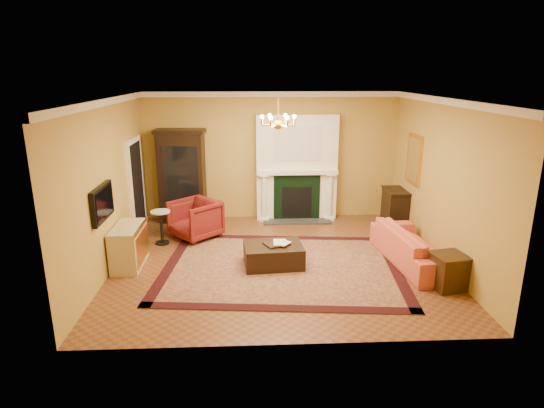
{
  "coord_description": "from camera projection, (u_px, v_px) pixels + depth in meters",
  "views": [
    {
      "loc": [
        -0.49,
        -7.93,
        3.44
      ],
      "look_at": [
        -0.09,
        0.3,
        1.03
      ],
      "focal_mm": 30.0,
      "sensor_mm": 36.0,
      "label": 1
    }
  ],
  "objects": [
    {
      "name": "book_a",
      "position": [
        273.0,
        235.0,
        8.2
      ],
      "size": [
        0.24,
        0.04,
        0.32
      ],
      "primitive_type": "imported",
      "rotation": [
        0.0,
        0.0,
        -0.03
      ],
      "color": "gray",
      "rests_on": "ottoman_tray"
    },
    {
      "name": "ottoman_tray",
      "position": [
        277.0,
        244.0,
        8.27
      ],
      "size": [
        0.52,
        0.48,
        0.03
      ],
      "primitive_type": "cube",
      "rotation": [
        0.0,
        0.0,
        0.44
      ],
      "color": "black",
      "rests_on": "leather_ottoman"
    },
    {
      "name": "chandelier",
      "position": [
        278.0,
        121.0,
        7.86
      ],
      "size": [
        0.63,
        0.55,
        0.53
      ],
      "color": "gold",
      "rests_on": "ceiling"
    },
    {
      "name": "book_b",
      "position": [
        279.0,
        236.0,
        8.24
      ],
      "size": [
        0.17,
        0.13,
        0.27
      ],
      "primitive_type": "imported",
      "rotation": [
        0.0,
        0.0,
        -0.63
      ],
      "color": "gray",
      "rests_on": "ottoman_tray"
    },
    {
      "name": "wingback_armchair",
      "position": [
        195.0,
        217.0,
        9.65
      ],
      "size": [
        1.21,
        1.21,
        0.91
      ],
      "primitive_type": "imported",
      "rotation": [
        0.0,
        0.0,
        -0.81
      ],
      "color": "maroon",
      "rests_on": "floor"
    },
    {
      "name": "china_cabinet",
      "position": [
        182.0,
        178.0,
        10.59
      ],
      "size": [
        1.08,
        0.55,
        2.09
      ],
      "primitive_type": "cube",
      "rotation": [
        0.0,
        0.0,
        -0.07
      ],
      "color": "black",
      "rests_on": "floor"
    },
    {
      "name": "floor",
      "position": [
        278.0,
        261.0,
        8.59
      ],
      "size": [
        6.0,
        5.5,
        0.02
      ],
      "primitive_type": "cube",
      "color": "brown",
      "rests_on": "ground"
    },
    {
      "name": "wall_right",
      "position": [
        442.0,
        182.0,
        8.31
      ],
      "size": [
        0.02,
        5.5,
        3.0
      ],
      "primitive_type": "cube",
      "color": "#B1963F",
      "rests_on": "floor"
    },
    {
      "name": "leather_ottoman",
      "position": [
        273.0,
        255.0,
        8.31
      ],
      "size": [
        1.11,
        0.85,
        0.39
      ],
      "primitive_type": "cube",
      "rotation": [
        0.0,
        0.0,
        0.09
      ],
      "color": "black",
      "rests_on": "oriental_rug"
    },
    {
      "name": "commode",
      "position": [
        129.0,
        246.0,
        8.28
      ],
      "size": [
        0.48,
        1.02,
        0.76
      ],
      "primitive_type": "cube",
      "rotation": [
        0.0,
        0.0,
        0.01
      ],
      "color": "beige",
      "rests_on": "floor"
    },
    {
      "name": "ceiling",
      "position": [
        278.0,
        98.0,
        7.74
      ],
      "size": [
        6.0,
        5.5,
        0.02
      ],
      "primitive_type": "cube",
      "color": "white",
      "rests_on": "wall_back"
    },
    {
      "name": "wall_front",
      "position": [
        292.0,
        237.0,
        5.52
      ],
      "size": [
        6.0,
        0.02,
        3.0
      ],
      "primitive_type": "cube",
      "color": "#B1963F",
      "rests_on": "floor"
    },
    {
      "name": "wall_back",
      "position": [
        271.0,
        156.0,
        10.81
      ],
      "size": [
        6.0,
        0.02,
        3.0
      ],
      "primitive_type": "cube",
      "color": "#B1963F",
      "rests_on": "floor"
    },
    {
      "name": "fireplace",
      "position": [
        297.0,
        170.0,
        10.75
      ],
      "size": [
        1.9,
        0.7,
        2.5
      ],
      "color": "white",
      "rests_on": "wall_back"
    },
    {
      "name": "console_table",
      "position": [
        395.0,
        209.0,
        10.34
      ],
      "size": [
        0.46,
        0.78,
        0.85
      ],
      "primitive_type": "cube",
      "rotation": [
        0.0,
        0.0,
        -0.03
      ],
      "color": "black",
      "rests_on": "floor"
    },
    {
      "name": "wall_left",
      "position": [
        108.0,
        186.0,
        8.03
      ],
      "size": [
        0.02,
        5.5,
        3.0
      ],
      "primitive_type": "cube",
      "color": "#B1963F",
      "rests_on": "floor"
    },
    {
      "name": "crown_molding",
      "position": [
        275.0,
        99.0,
        8.68
      ],
      "size": [
        6.0,
        5.5,
        0.12
      ],
      "color": "white",
      "rests_on": "ceiling"
    },
    {
      "name": "oriental_rug",
      "position": [
        282.0,
        267.0,
        8.29
      ],
      "size": [
        4.57,
        3.6,
        0.02
      ],
      "primitive_type": "cube",
      "rotation": [
        0.0,
        0.0,
        -0.09
      ],
      "color": "#470F16",
      "rests_on": "floor"
    },
    {
      "name": "gilt_mirror",
      "position": [
        414.0,
        159.0,
        9.61
      ],
      "size": [
        0.06,
        0.76,
        1.05
      ],
      "color": "gold",
      "rests_on": "wall_right"
    },
    {
      "name": "tv_panel",
      "position": [
        102.0,
        203.0,
        7.5
      ],
      "size": [
        0.09,
        0.95,
        0.58
      ],
      "color": "black",
      "rests_on": "wall_left"
    },
    {
      "name": "end_table",
      "position": [
        448.0,
        272.0,
        7.43
      ],
      "size": [
        0.57,
        0.57,
        0.56
      ],
      "primitive_type": "cube",
      "rotation": [
        0.0,
        0.0,
        0.19
      ],
      "color": "#37240F",
      "rests_on": "floor"
    },
    {
      "name": "doorway",
      "position": [
        137.0,
        187.0,
        9.79
      ],
      "size": [
        0.08,
        1.05,
        2.1
      ],
      "color": "white",
      "rests_on": "wall_left"
    },
    {
      "name": "coral_sofa",
      "position": [
        414.0,
        241.0,
        8.39
      ],
      "size": [
        0.88,
        2.28,
        0.87
      ],
      "primitive_type": "imported",
      "rotation": [
        0.0,
        0.0,
        1.68
      ],
      "color": "#E95E4A",
      "rests_on": "floor"
    },
    {
      "name": "pedestal_table",
      "position": [
        161.0,
        225.0,
        9.32
      ],
      "size": [
        0.4,
        0.4,
        0.71
      ],
      "color": "black",
      "rests_on": "floor"
    },
    {
      "name": "topiary_left",
      "position": [
        264.0,
        159.0,
        10.59
      ],
      "size": [
        0.17,
        0.17,
        0.45
      ],
      "color": "gray",
      "rests_on": "fireplace"
    },
    {
      "name": "topiary_right",
      "position": [
        324.0,
        159.0,
        10.66
      ],
      "size": [
        0.16,
        0.16,
        0.43
      ],
      "color": "gray",
      "rests_on": "fireplace"
    }
  ]
}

